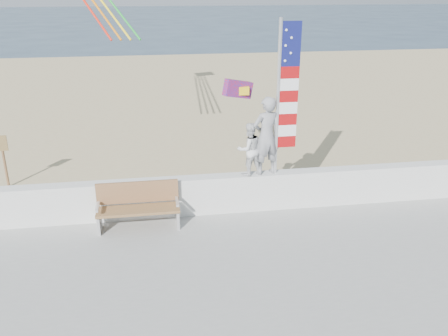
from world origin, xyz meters
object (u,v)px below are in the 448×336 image
at_px(child, 249,149).
at_px(flag, 284,92).
at_px(adult, 266,136).
at_px(bench, 138,205).

relative_size(child, flag, 0.35).
relative_size(adult, child, 1.48).
distance_m(bench, flag, 4.07).
height_order(adult, child, adult).
height_order(adult, bench, adult).
bearing_deg(child, bench, -6.23).
height_order(bench, flag, flag).
height_order(child, flag, flag).
relative_size(bench, flag, 0.51).
bearing_deg(flag, child, 179.98).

